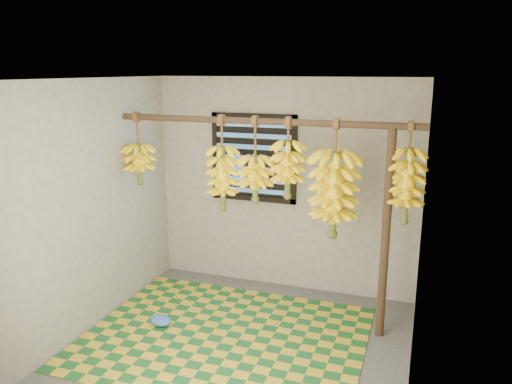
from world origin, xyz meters
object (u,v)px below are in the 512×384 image
at_px(support_post, 386,236).
at_px(banana_bunch_c, 255,179).
at_px(banana_bunch_f, 407,186).
at_px(banana_bunch_b, 223,178).
at_px(banana_bunch_a, 139,164).
at_px(banana_bunch_d, 288,169).
at_px(banana_bunch_e, 334,195).
at_px(woven_mat, 224,337).
at_px(plastic_bag, 161,320).

height_order(support_post, banana_bunch_c, banana_bunch_c).
bearing_deg(banana_bunch_f, banana_bunch_b, -180.00).
xyz_separation_m(banana_bunch_a, banana_bunch_c, (1.29, 0.00, -0.07)).
bearing_deg(banana_bunch_d, banana_bunch_f, 0.00).
xyz_separation_m(support_post, banana_bunch_d, (-0.93, 0.00, 0.56)).
bearing_deg(banana_bunch_e, banana_bunch_d, 180.00).
relative_size(woven_mat, banana_bunch_c, 3.10).
xyz_separation_m(banana_bunch_a, banana_bunch_d, (1.62, 0.00, 0.05)).
bearing_deg(plastic_bag, banana_bunch_c, 33.57).
relative_size(woven_mat, banana_bunch_e, 2.34).
relative_size(banana_bunch_a, banana_bunch_c, 0.90).
xyz_separation_m(woven_mat, banana_bunch_d, (0.45, 0.54, 1.55)).
height_order(woven_mat, banana_bunch_f, banana_bunch_f).
height_order(support_post, banana_bunch_e, banana_bunch_e).
relative_size(support_post, banana_bunch_f, 2.20).
relative_size(plastic_bag, banana_bunch_d, 0.31).
height_order(banana_bunch_b, banana_bunch_d, same).
bearing_deg(support_post, banana_bunch_d, 180.00).
bearing_deg(banana_bunch_d, banana_bunch_b, -180.00).
bearing_deg(banana_bunch_e, woven_mat, -149.05).
xyz_separation_m(banana_bunch_e, banana_bunch_f, (0.64, 0.00, 0.14)).
xyz_separation_m(banana_bunch_a, banana_bunch_e, (2.06, 0.00, -0.17)).
distance_m(plastic_bag, banana_bunch_f, 2.69).
bearing_deg(woven_mat, banana_bunch_a, 155.34).
height_order(support_post, banana_bunch_a, banana_bunch_a).
xyz_separation_m(support_post, plastic_bag, (-2.07, -0.54, -0.94)).
relative_size(banana_bunch_b, banana_bunch_c, 1.14).
relative_size(plastic_bag, banana_bunch_a, 0.31).
relative_size(plastic_bag, banana_bunch_f, 0.26).
bearing_deg(plastic_bag, banana_bunch_e, 18.75).
distance_m(banana_bunch_a, banana_bunch_f, 2.70).
height_order(banana_bunch_d, banana_bunch_e, same).
distance_m(banana_bunch_c, banana_bunch_e, 0.78).
bearing_deg(banana_bunch_d, support_post, 0.00).
bearing_deg(banana_bunch_f, plastic_bag, -166.42).
distance_m(support_post, banana_bunch_a, 2.60).
bearing_deg(support_post, banana_bunch_e, 180.00).
height_order(woven_mat, banana_bunch_e, banana_bunch_e).
distance_m(plastic_bag, banana_bunch_d, 1.95).
distance_m(support_post, plastic_bag, 2.33).
distance_m(banana_bunch_a, banana_bunch_e, 2.07).
bearing_deg(woven_mat, banana_bunch_d, 50.02).
distance_m(plastic_bag, banana_bunch_a, 1.62).
xyz_separation_m(banana_bunch_c, banana_bunch_e, (0.77, 0.00, -0.10)).
distance_m(woven_mat, banana_bunch_e, 1.70).
height_order(plastic_bag, banana_bunch_b, banana_bunch_b).
relative_size(plastic_bag, banana_bunch_c, 0.28).
xyz_separation_m(support_post, banana_bunch_f, (0.15, 0.00, 0.48)).
bearing_deg(support_post, banana_bunch_a, -180.00).
bearing_deg(plastic_bag, support_post, 14.52).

